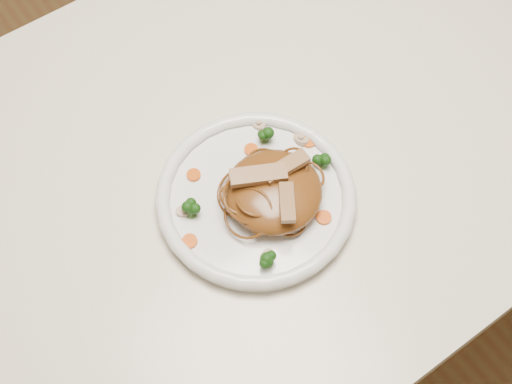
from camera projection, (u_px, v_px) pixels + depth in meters
ground at (263, 309)px, 1.70m from camera, size 4.00×4.00×0.00m
table at (267, 169)px, 1.13m from camera, size 1.20×0.80×0.75m
plate at (256, 200)px, 0.98m from camera, size 0.28×0.28×0.02m
noodle_mound at (274, 191)px, 0.95m from camera, size 0.16×0.16×0.04m
chicken_a at (286, 167)px, 0.94m from camera, size 0.07×0.02×0.01m
chicken_b at (258, 175)px, 0.93m from camera, size 0.08×0.06×0.01m
chicken_c at (287, 202)px, 0.91m from camera, size 0.05×0.06×0.01m
broccoli_0 at (265, 134)px, 1.00m from camera, size 0.03×0.03×0.03m
broccoli_1 at (190, 210)px, 0.95m from camera, size 0.03×0.03×0.03m
broccoli_2 at (268, 259)px, 0.91m from camera, size 0.02×0.02×0.03m
broccoli_3 at (324, 160)px, 0.98m from camera, size 0.03×0.03×0.03m
carrot_0 at (251, 150)px, 1.01m from camera, size 0.02×0.02×0.00m
carrot_1 at (190, 241)px, 0.94m from camera, size 0.02×0.02×0.00m
carrot_2 at (309, 141)px, 1.01m from camera, size 0.03×0.03×0.00m
carrot_3 at (194, 175)px, 0.99m from camera, size 0.02×0.02×0.00m
carrot_4 at (324, 217)px, 0.95m from camera, size 0.02×0.02×0.00m
mushroom_0 at (267, 257)px, 0.92m from camera, size 0.03×0.03×0.01m
mushroom_1 at (301, 139)px, 1.02m from camera, size 0.03×0.03×0.01m
mushroom_2 at (184, 211)px, 0.96m from camera, size 0.03×0.03×0.01m
mushroom_3 at (259, 125)px, 1.03m from camera, size 0.03×0.03×0.01m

